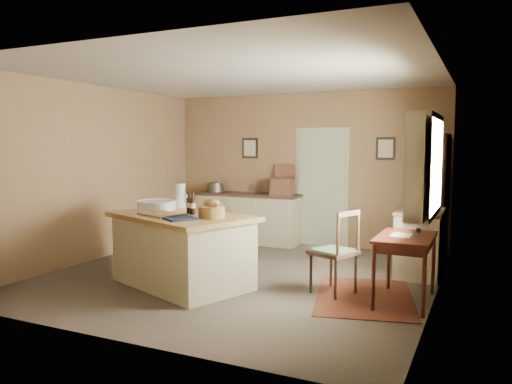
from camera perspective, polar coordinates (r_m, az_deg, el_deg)
ground at (r=6.90m, az=-1.78°, el=-9.55°), size 5.00×5.00×0.00m
wall_back at (r=8.98m, az=5.42°, el=2.63°), size 5.00×0.10×2.70m
wall_front at (r=4.60m, az=-16.04°, el=-0.14°), size 5.00×0.10×2.70m
wall_left at (r=8.12m, az=-17.77°, el=2.11°), size 0.10×5.00×2.70m
wall_right at (r=5.98m, az=20.08°, el=0.97°), size 0.10×5.00×2.70m
ceiling at (r=6.73m, az=-1.85°, el=13.27°), size 5.00×5.00×0.00m
door at (r=8.86m, az=7.47°, el=0.66°), size 0.97×0.06×2.11m
framed_prints at (r=8.88m, az=6.61°, el=4.97°), size 2.82×0.02×0.38m
window at (r=5.78m, az=19.21°, el=2.84°), size 0.25×1.99×1.12m
work_island at (r=6.43m, az=-8.45°, el=-6.30°), size 2.09×1.73×1.20m
sideboard at (r=9.15m, az=-0.90°, el=-2.76°), size 1.96×0.56×1.18m
rug at (r=6.10m, az=12.28°, el=-11.62°), size 1.45×1.81×0.01m
writing_desk at (r=5.87m, az=16.72°, el=-5.69°), size 0.60×0.98×0.82m
desk_chair at (r=6.06m, az=8.85°, el=-6.83°), size 0.61×0.61×1.00m
right_cabinet at (r=7.25m, az=18.27°, el=-5.38°), size 0.59×1.06×0.99m
shelving_unit at (r=7.94m, az=20.14°, el=-0.79°), size 0.33×0.87×1.94m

